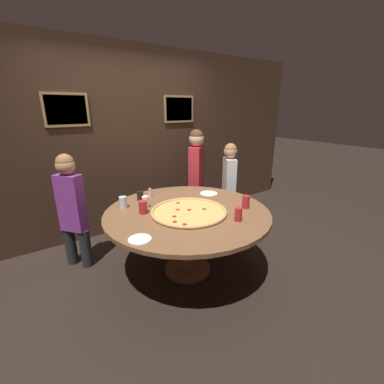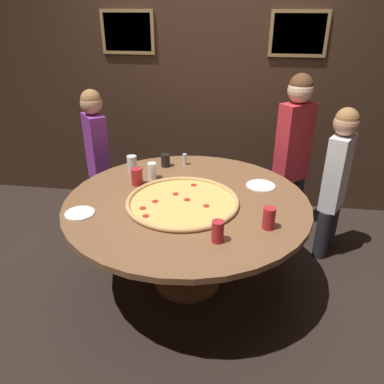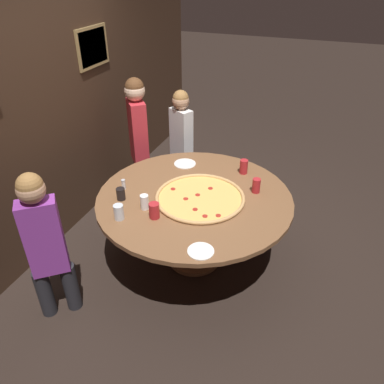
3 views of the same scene
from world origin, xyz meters
The scene contains 16 objects.
ground_plane centered at (0.00, 0.00, 0.00)m, with size 24.00×24.00×0.00m, color black.
back_wall centered at (0.00, 1.47, 1.30)m, with size 6.40×0.08×2.60m.
dining_table centered at (0.00, 0.00, 0.63)m, with size 1.74×1.74×0.74m.
giant_pizza centered at (-0.02, -0.06, 0.75)m, with size 0.79×0.79×0.03m.
drink_cup_far_left centered at (0.26, -0.49, 0.81)m, with size 0.07×0.07×0.14m, color #B22328.
drink_cup_far_right centered at (0.56, -0.30, 0.81)m, with size 0.08×0.08×0.14m, color #B22328.
drink_cup_centre_back centered at (-0.42, 0.19, 0.81)m, with size 0.09×0.09×0.13m, color #B22328.
drink_cup_beside_pizza centered at (-0.53, 0.45, 0.80)m, with size 0.08×0.08×0.13m, color silver.
drink_cup_near_right centered at (-0.28, 0.58, 0.79)m, with size 0.08×0.08×0.11m, color black.
drink_cup_by_shaker centered at (-0.33, 0.32, 0.80)m, with size 0.07×0.07×0.13m, color white.
white_plate_left_side centered at (0.52, 0.30, 0.74)m, with size 0.22×0.22×0.01m, color white.
white_plate_beside_cup centered at (-0.67, -0.30, 0.74)m, with size 0.20×0.20×0.01m, color white.
condiment_shaker centered at (-0.12, 0.64, 0.79)m, with size 0.04×0.04×0.10m.
diner_side_left centered at (0.82, 0.99, 0.84)m, with size 0.37×0.34×1.48m.
diner_far_left centered at (-0.99, 0.82, 0.75)m, with size 0.30×0.33×1.33m.
diner_far_right centered at (1.14, 0.60, 0.74)m, with size 0.26×0.34×1.30m.
Camera 3 is at (-2.61, -0.98, 2.56)m, focal length 35.00 mm.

